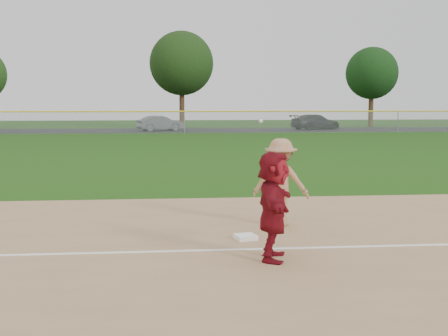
{
  "coord_description": "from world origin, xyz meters",
  "views": [
    {
      "loc": [
        -1.17,
        -11.0,
        2.76
      ],
      "look_at": [
        0.0,
        1.5,
        1.3
      ],
      "focal_mm": 45.0,
      "sensor_mm": 36.0,
      "label": 1
    }
  ],
  "objects": [
    {
      "name": "car_right",
      "position": [
        13.73,
        46.16,
        0.79
      ],
      "size": [
        5.83,
        4.09,
        1.57
      ],
      "primitive_type": "imported",
      "rotation": [
        0.0,
        0.0,
        1.96
      ],
      "color": "black",
      "rests_on": "parking_asphalt"
    },
    {
      "name": "tree_2",
      "position": [
        0.0,
        51.5,
        7.06
      ],
      "size": [
        7.0,
        7.0,
        10.58
      ],
      "color": "#3E2716",
      "rests_on": "ground"
    },
    {
      "name": "first_base_play",
      "position": [
        1.25,
        1.25,
        1.0
      ],
      "size": [
        1.43,
        1.18,
        2.4
      ],
      "color": "#979799",
      "rests_on": "infield_dirt"
    },
    {
      "name": "base_runner",
      "position": [
        0.59,
        -1.49,
        0.98
      ],
      "size": [
        0.95,
        1.86,
        1.91
      ],
      "primitive_type": "imported",
      "rotation": [
        0.0,
        0.0,
        1.35
      ],
      "color": "maroon",
      "rests_on": "infield_dirt"
    },
    {
      "name": "foul_line",
      "position": [
        0.0,
        -0.8,
        0.03
      ],
      "size": [
        60.0,
        0.1,
        0.01
      ],
      "primitive_type": "cube",
      "color": "white",
      "rests_on": "infield_dirt"
    },
    {
      "name": "parking_asphalt",
      "position": [
        0.0,
        46.0,
        0.01
      ],
      "size": [
        120.0,
        10.0,
        0.01
      ],
      "primitive_type": "cube",
      "color": "black",
      "rests_on": "ground"
    },
    {
      "name": "car_mid",
      "position": [
        -2.26,
        45.04,
        0.76
      ],
      "size": [
        4.81,
        3.14,
        1.5
      ],
      "primitive_type": "imported",
      "rotation": [
        0.0,
        0.0,
        1.95
      ],
      "color": "#525459",
      "rests_on": "parking_asphalt"
    },
    {
      "name": "outfield_fence",
      "position": [
        0.0,
        40.0,
        1.96
      ],
      "size": [
        110.0,
        0.12,
        110.0
      ],
      "color": "#999EA0",
      "rests_on": "ground"
    },
    {
      "name": "ground",
      "position": [
        0.0,
        0.0,
        0.0
      ],
      "size": [
        160.0,
        160.0,
        0.0
      ],
      "primitive_type": "plane",
      "color": "#1C470D",
      "rests_on": "ground"
    },
    {
      "name": "first_base",
      "position": [
        0.3,
        0.0,
        0.07
      ],
      "size": [
        0.49,
        0.49,
        0.09
      ],
      "primitive_type": "cube",
      "rotation": [
        0.0,
        0.0,
        0.25
      ],
      "color": "white",
      "rests_on": "infield_dirt"
    },
    {
      "name": "tree_3",
      "position": [
        22.0,
        52.8,
        6.16
      ],
      "size": [
        6.0,
        6.0,
        9.19
      ],
      "color": "#3D2A16",
      "rests_on": "ground"
    }
  ]
}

